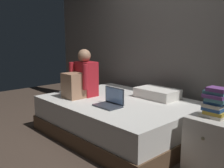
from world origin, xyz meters
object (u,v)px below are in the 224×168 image
at_px(person_sitting, 81,79).
at_px(pillow, 157,93).
at_px(book_stack, 215,103).
at_px(laptop, 110,102).
at_px(bed, 119,117).
at_px(nightstand, 213,144).

bearing_deg(person_sitting, pillow, 42.05).
bearing_deg(book_stack, pillow, 156.35).
relative_size(person_sitting, laptop, 2.05).
relative_size(bed, laptop, 6.25).
bearing_deg(bed, pillow, 58.82).
height_order(bed, pillow, pillow).
distance_m(laptop, pillow, 0.75).
relative_size(bed, nightstand, 3.63).
height_order(person_sitting, laptop, person_sitting).
height_order(bed, person_sitting, person_sitting).
distance_m(nightstand, pillow, 1.15).
distance_m(nightstand, laptop, 1.23).
height_order(bed, book_stack, book_stack).
bearing_deg(laptop, book_stack, 14.37).
height_order(laptop, book_stack, book_stack).
bearing_deg(bed, person_sitting, -153.61).
bearing_deg(nightstand, person_sitting, -171.59).
bearing_deg(book_stack, nightstand, 59.14).
bearing_deg(pillow, person_sitting, -137.95).
relative_size(nightstand, laptop, 1.72).
relative_size(person_sitting, book_stack, 2.25).
relative_size(person_sitting, pillow, 1.17).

